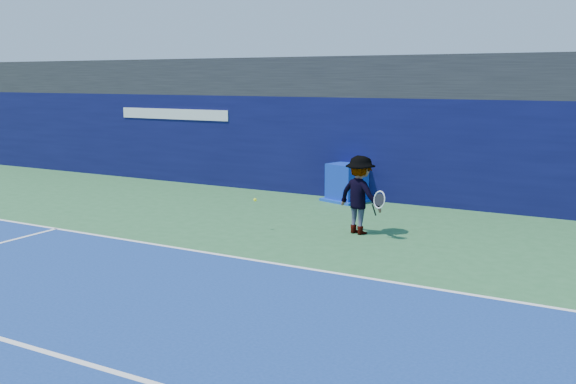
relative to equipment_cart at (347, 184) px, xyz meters
name	(u,v)px	position (x,y,z in m)	size (l,w,h in m)	color
ground	(126,301)	(0.37, -9.67, -0.50)	(80.00, 80.00, 0.00)	#2D6436
baseline	(230,256)	(0.37, -6.67, -0.49)	(24.00, 0.10, 0.01)	white
service_line	(22,345)	(0.37, -11.67, -0.49)	(24.00, 0.10, 0.01)	white
stadium_band	(384,77)	(0.37, 1.83, 3.10)	(36.00, 3.00, 1.20)	black
back_wall_assembly	(370,148)	(0.37, 0.83, 1.00)	(36.00, 1.03, 3.00)	#0A0C39
equipment_cart	(347,184)	(0.00, 0.00, 0.00)	(1.44, 1.44, 1.10)	#0B26A1
tennis_player	(360,195)	(1.89, -3.55, 0.41)	(1.42, 1.01, 1.82)	white
tennis_ball	(255,200)	(-0.39, -4.47, 0.23)	(0.08, 0.08, 0.08)	#CDE419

